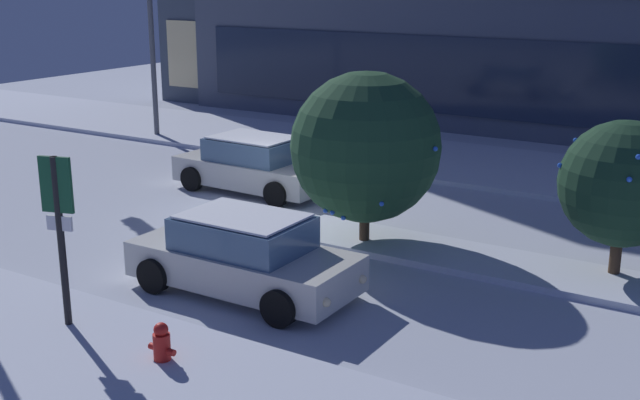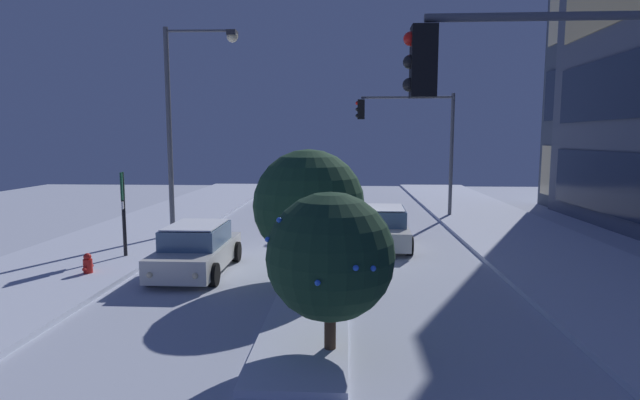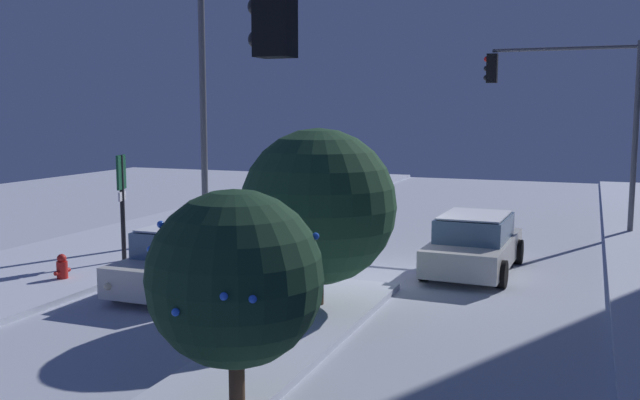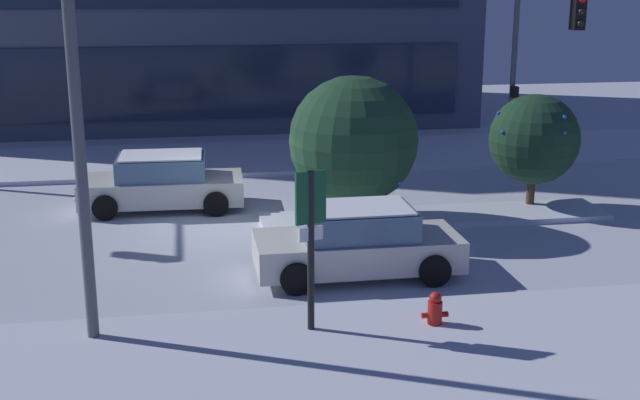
{
  "view_description": "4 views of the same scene",
  "coord_description": "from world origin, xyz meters",
  "px_view_note": "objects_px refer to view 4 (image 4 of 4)",
  "views": [
    {
      "loc": [
        11.02,
        -14.73,
        5.72
      ],
      "look_at": [
        2.73,
        -1.4,
        1.27
      ],
      "focal_mm": 45.26,
      "sensor_mm": 36.0,
      "label": 1
    },
    {
      "loc": [
        17.11,
        0.92,
        4.06
      ],
      "look_at": [
        -1.08,
        -0.08,
        1.82
      ],
      "focal_mm": 27.93,
      "sensor_mm": 36.0,
      "label": 2
    },
    {
      "loc": [
        16.2,
        4.97,
        4.13
      ],
      "look_at": [
        1.47,
        -0.77,
        2.09
      ],
      "focal_mm": 39.23,
      "sensor_mm": 36.0,
      "label": 3
    },
    {
      "loc": [
        -0.97,
        -19.74,
        6.08
      ],
      "look_at": [
        1.94,
        -2.15,
        1.25
      ],
      "focal_mm": 46.55,
      "sensor_mm": 36.0,
      "label": 4
    }
  ],
  "objects_px": {
    "car_far": "(162,183)",
    "traffic_light_corner_far_right": "(538,43)",
    "fire_hydrant": "(435,312)",
    "parking_info_sign": "(311,232)",
    "decorated_tree_median": "(353,141)",
    "street_lamp_arched": "(74,18)",
    "car_near": "(358,243)",
    "decorated_tree_left_of_median": "(534,139)"
  },
  "relations": [
    {
      "from": "traffic_light_corner_far_right",
      "to": "parking_info_sign",
      "type": "relative_size",
      "value": 2.01
    },
    {
      "from": "car_near",
      "to": "traffic_light_corner_far_right",
      "type": "relative_size",
      "value": 0.73
    },
    {
      "from": "traffic_light_corner_far_right",
      "to": "decorated_tree_median",
      "type": "bearing_deg",
      "value": -55.2
    },
    {
      "from": "street_lamp_arched",
      "to": "parking_info_sign",
      "type": "distance_m",
      "value": 5.24
    },
    {
      "from": "fire_hydrant",
      "to": "decorated_tree_median",
      "type": "height_order",
      "value": "decorated_tree_median"
    },
    {
      "from": "parking_info_sign",
      "to": "fire_hydrant",
      "type": "bearing_deg",
      "value": -110.34
    },
    {
      "from": "fire_hydrant",
      "to": "decorated_tree_median",
      "type": "relative_size",
      "value": 0.19
    },
    {
      "from": "traffic_light_corner_far_right",
      "to": "fire_hydrant",
      "type": "relative_size",
      "value": 8.12
    },
    {
      "from": "car_near",
      "to": "car_far",
      "type": "height_order",
      "value": "same"
    },
    {
      "from": "car_near",
      "to": "decorated_tree_median",
      "type": "bearing_deg",
      "value": 80.15
    },
    {
      "from": "fire_hydrant",
      "to": "decorated_tree_median",
      "type": "distance_m",
      "value": 6.76
    },
    {
      "from": "decorated_tree_left_of_median",
      "to": "car_near",
      "type": "bearing_deg",
      "value": -142.97
    },
    {
      "from": "car_near",
      "to": "decorated_tree_median",
      "type": "height_order",
      "value": "decorated_tree_median"
    },
    {
      "from": "car_far",
      "to": "traffic_light_corner_far_right",
      "type": "xyz_separation_m",
      "value": [
        11.42,
        2.22,
        3.39
      ]
    },
    {
      "from": "car_near",
      "to": "parking_info_sign",
      "type": "bearing_deg",
      "value": -116.22
    },
    {
      "from": "car_far",
      "to": "traffic_light_corner_far_right",
      "type": "bearing_deg",
      "value": -167.08
    },
    {
      "from": "traffic_light_corner_far_right",
      "to": "street_lamp_arched",
      "type": "bearing_deg",
      "value": -51.36
    },
    {
      "from": "traffic_light_corner_far_right",
      "to": "car_near",
      "type": "bearing_deg",
      "value": -41.93
    },
    {
      "from": "car_near",
      "to": "street_lamp_arched",
      "type": "relative_size",
      "value": 0.52
    },
    {
      "from": "car_near",
      "to": "fire_hydrant",
      "type": "relative_size",
      "value": 5.97
    },
    {
      "from": "street_lamp_arched",
      "to": "decorated_tree_left_of_median",
      "type": "height_order",
      "value": "street_lamp_arched"
    },
    {
      "from": "fire_hydrant",
      "to": "street_lamp_arched",
      "type": "bearing_deg",
      "value": 168.6
    },
    {
      "from": "fire_hydrant",
      "to": "decorated_tree_left_of_median",
      "type": "height_order",
      "value": "decorated_tree_left_of_median"
    },
    {
      "from": "fire_hydrant",
      "to": "parking_info_sign",
      "type": "distance_m",
      "value": 2.69
    },
    {
      "from": "car_near",
      "to": "decorated_tree_left_of_median",
      "type": "xyz_separation_m",
      "value": [
        5.66,
        4.27,
        1.2
      ]
    },
    {
      "from": "street_lamp_arched",
      "to": "decorated_tree_median",
      "type": "xyz_separation_m",
      "value": [
        5.78,
        5.32,
        -3.23
      ]
    },
    {
      "from": "car_near",
      "to": "decorated_tree_left_of_median",
      "type": "distance_m",
      "value": 7.19
    },
    {
      "from": "car_near",
      "to": "street_lamp_arched",
      "type": "height_order",
      "value": "street_lamp_arched"
    },
    {
      "from": "car_near",
      "to": "car_far",
      "type": "relative_size",
      "value": 0.98
    },
    {
      "from": "fire_hydrant",
      "to": "decorated_tree_left_of_median",
      "type": "bearing_deg",
      "value": 56.12
    },
    {
      "from": "car_far",
      "to": "fire_hydrant",
      "type": "height_order",
      "value": "car_far"
    },
    {
      "from": "fire_hydrant",
      "to": "parking_info_sign",
      "type": "xyz_separation_m",
      "value": [
        -2.19,
        0.14,
        1.55
      ]
    },
    {
      "from": "traffic_light_corner_far_right",
      "to": "decorated_tree_left_of_median",
      "type": "bearing_deg",
      "value": -23.01
    },
    {
      "from": "decorated_tree_left_of_median",
      "to": "decorated_tree_median",
      "type": "bearing_deg",
      "value": -171.1
    },
    {
      "from": "car_near",
      "to": "decorated_tree_left_of_median",
      "type": "relative_size",
      "value": 1.41
    },
    {
      "from": "car_far",
      "to": "decorated_tree_left_of_median",
      "type": "bearing_deg",
      "value": 172.41
    },
    {
      "from": "decorated_tree_median",
      "to": "street_lamp_arched",
      "type": "bearing_deg",
      "value": -137.38
    },
    {
      "from": "car_near",
      "to": "decorated_tree_left_of_median",
      "type": "bearing_deg",
      "value": 37.12
    },
    {
      "from": "car_near",
      "to": "car_far",
      "type": "xyz_separation_m",
      "value": [
        -4.12,
        5.91,
        0.0
      ]
    },
    {
      "from": "traffic_light_corner_far_right",
      "to": "fire_hydrant",
      "type": "height_order",
      "value": "traffic_light_corner_far_right"
    },
    {
      "from": "car_near",
      "to": "parking_info_sign",
      "type": "relative_size",
      "value": 1.48
    },
    {
      "from": "parking_info_sign",
      "to": "decorated_tree_median",
      "type": "distance_m",
      "value": 6.7
    }
  ]
}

